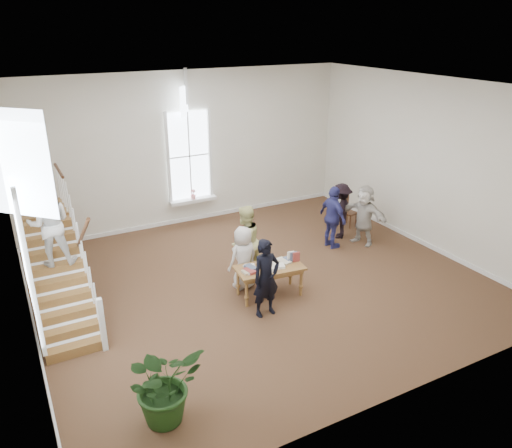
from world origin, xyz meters
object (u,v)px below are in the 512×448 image
police_officer (266,278)px  woman_cluster_b (341,211)px  person_yellow (245,242)px  woman_cluster_a (333,217)px  woman_cluster_c (364,215)px  elderly_woman (243,258)px  floor_plant (164,384)px  library_table (269,270)px  side_chair (347,210)px

police_officer → woman_cluster_b: bearing=29.7°
police_officer → person_yellow: size_ratio=0.96×
woman_cluster_a → woman_cluster_c: size_ratio=1.03×
elderly_woman → floor_plant: 4.29m
library_table → side_chair: (4.11, 2.52, -0.13)m
person_yellow → woman_cluster_c: person_yellow is taller
woman_cluster_b → woman_cluster_a: bearing=-8.5°
library_table → elderly_woman: 0.70m
elderly_woman → woman_cluster_b: 3.95m
woman_cluster_b → person_yellow: bearing=-32.1°
police_officer → elderly_woman: (0.10, 1.25, -0.10)m
elderly_woman → person_yellow: person_yellow is taller
woman_cluster_b → floor_plant: woman_cluster_b is taller
police_officer → person_yellow: 1.80m
library_table → floor_plant: 4.14m
person_yellow → police_officer: bearing=51.8°
person_yellow → woman_cluster_b: bearing=167.9°
elderly_woman → woman_cluster_c: bearing=179.6°
library_table → person_yellow: bearing=98.6°
library_table → woman_cluster_c: size_ratio=0.94×
person_yellow → woman_cluster_a: bearing=161.9°
woman_cluster_c → side_chair: bearing=144.0°
person_yellow → woman_cluster_a: (2.82, 0.36, -0.03)m
library_table → floor_plant: (-3.27, -2.54, 0.02)m
elderly_woman → woman_cluster_c: woman_cluster_c is taller
library_table → floor_plant: floor_plant is taller
library_table → police_officer: bearing=-118.0°
police_officer → side_chair: (4.56, 3.17, -0.36)m
police_officer → woman_cluster_b: 4.60m
library_table → person_yellow: size_ratio=0.89×
elderly_woman → woman_cluster_a: 3.24m
police_officer → woman_cluster_c: 4.54m
woman_cluster_c → floor_plant: size_ratio=1.28×
person_yellow → woman_cluster_b: person_yellow is taller
elderly_woman → police_officer: bearing=75.7°
woman_cluster_c → woman_cluster_b: bearing=-172.3°
woman_cluster_c → floor_plant: bearing=-78.4°
woman_cluster_a → police_officer: bearing=121.3°
library_table → person_yellow: 1.13m
library_table → police_officer: (-0.45, -0.65, 0.22)m
elderly_woman → floor_plant: size_ratio=1.15×
police_officer → elderly_woman: bearing=81.3°
police_officer → woman_cluster_a: (3.22, 2.11, 0.01)m
floor_plant → woman_cluster_c: bearing=28.7°
floor_plant → woman_cluster_a: bearing=33.5°
library_table → side_chair: size_ratio=1.76×
police_officer → woman_cluster_c: (4.12, 1.91, -0.01)m
person_yellow → floor_plant: bearing=23.1°
woman_cluster_a → woman_cluster_b: woman_cluster_a is taller
side_chair → person_yellow: bearing=-179.5°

